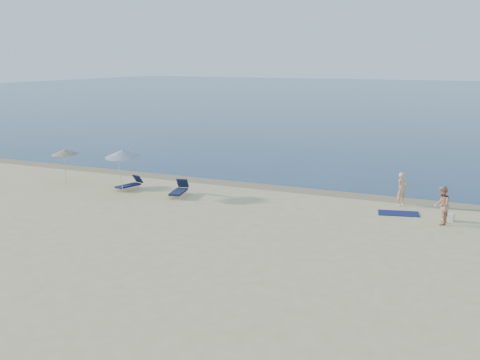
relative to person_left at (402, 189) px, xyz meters
name	(u,v)px	position (x,y,z in m)	size (l,w,h in m)	color
sea	(472,98)	(-3.68, 81.73, -0.79)	(240.00, 160.00, 0.01)	#0D274F
wet_sand_strip	(333,193)	(-3.68, 1.13, -0.79)	(240.00, 1.60, 0.00)	#847254
person_left	(402,189)	(0.00, 0.00, 0.00)	(0.58, 0.38, 1.58)	tan
person_right	(442,205)	(2.13, -2.59, 0.03)	(0.79, 0.62, 1.63)	tan
beach_towel	(398,213)	(0.19, -1.59, -0.78)	(1.78, 0.99, 0.03)	#0E144A
white_bag	(449,217)	(2.39, -1.87, -0.63)	(0.37, 0.31, 0.31)	silver
umbrella_near	(123,153)	(-13.49, -3.39, 1.27)	(2.15, 2.17, 2.39)	silver
umbrella_far	(65,152)	(-17.81, -2.80, 0.96)	(1.88, 1.89, 1.99)	silver
lounger_left	(130,184)	(-13.71, -2.58, -0.54)	(0.86, 1.65, 0.69)	#16193E
lounger_right	(179,190)	(-10.54, -2.76, -0.51)	(0.99, 1.83, 0.77)	#161E3D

